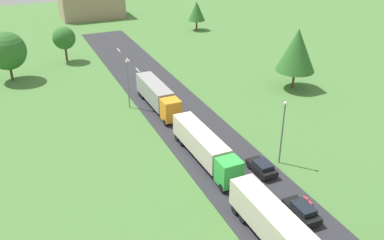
# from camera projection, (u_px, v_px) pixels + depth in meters

# --- Properties ---
(road) EXTENTS (10.00, 140.00, 0.06)m
(road) POSITION_uv_depth(u_px,v_px,m) (246.00, 184.00, 45.65)
(road) COLOR #2B2B30
(road) RESTS_ON ground
(lane_marking_centre) EXTENTS (0.16, 119.36, 0.01)m
(lane_marking_centre) POSITION_uv_depth(u_px,v_px,m) (270.00, 208.00, 41.80)
(lane_marking_centre) COLOR white
(lane_marking_centre) RESTS_ON road
(truck_lead) EXTENTS (2.63, 14.87, 3.55)m
(truck_lead) POSITION_uv_depth(u_px,v_px,m) (284.00, 235.00, 35.35)
(truck_lead) COLOR red
(truck_lead) RESTS_ON road
(truck_second) EXTENTS (2.71, 13.77, 3.43)m
(truck_second) POSITION_uv_depth(u_px,v_px,m) (205.00, 146.00, 48.91)
(truck_second) COLOR green
(truck_second) RESTS_ON road
(truck_third) EXTENTS (2.64, 13.00, 3.65)m
(truck_third) POSITION_uv_depth(u_px,v_px,m) (157.00, 95.00, 62.31)
(truck_third) COLOR orange
(truck_third) RESTS_ON road
(car_second) EXTENTS (1.92, 4.18, 1.49)m
(car_second) POSITION_uv_depth(u_px,v_px,m) (302.00, 210.00, 40.30)
(car_second) COLOR black
(car_second) RESTS_ON road
(car_third) EXTENTS (1.98, 4.00, 1.41)m
(car_third) POSITION_uv_depth(u_px,v_px,m) (262.00, 167.00, 47.20)
(car_third) COLOR black
(car_third) RESTS_ON road
(motorcycle_courier) EXTENTS (0.28, 1.94, 0.91)m
(motorcycle_courier) POSITION_uv_depth(u_px,v_px,m) (307.00, 202.00, 41.97)
(motorcycle_courier) COLOR black
(motorcycle_courier) RESTS_ON road
(lamppost_second) EXTENTS (0.36, 0.36, 7.98)m
(lamppost_second) POSITION_uv_depth(u_px,v_px,m) (282.00, 130.00, 47.57)
(lamppost_second) COLOR slate
(lamppost_second) RESTS_ON ground
(lamppost_third) EXTENTS (0.36, 0.36, 7.55)m
(lamppost_third) POSITION_uv_depth(u_px,v_px,m) (128.00, 81.00, 61.66)
(lamppost_third) COLOR slate
(lamppost_third) RESTS_ON ground
(tree_oak) EXTENTS (4.26, 4.26, 7.09)m
(tree_oak) POSITION_uv_depth(u_px,v_px,m) (197.00, 11.00, 103.15)
(tree_oak) COLOR #513823
(tree_oak) RESTS_ON ground
(tree_pine) EXTENTS (6.62, 6.62, 8.64)m
(tree_pine) POSITION_uv_depth(u_px,v_px,m) (7.00, 51.00, 71.55)
(tree_pine) COLOR #513823
(tree_pine) RESTS_ON ground
(tree_elm) EXTENTS (4.42, 4.42, 6.94)m
(tree_elm) POSITION_uv_depth(u_px,v_px,m) (64.00, 38.00, 81.10)
(tree_elm) COLOR #513823
(tree_elm) RESTS_ON ground
(tree_ash) EXTENTS (6.44, 6.44, 10.19)m
(tree_ash) POSITION_uv_depth(u_px,v_px,m) (297.00, 50.00, 67.61)
(tree_ash) COLOR #513823
(tree_ash) RESTS_ON ground
(distant_building) EXTENTS (16.83, 10.86, 6.84)m
(distant_building) POSITION_uv_depth(u_px,v_px,m) (91.00, 5.00, 116.68)
(distant_building) COLOR #9E846B
(distant_building) RESTS_ON ground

